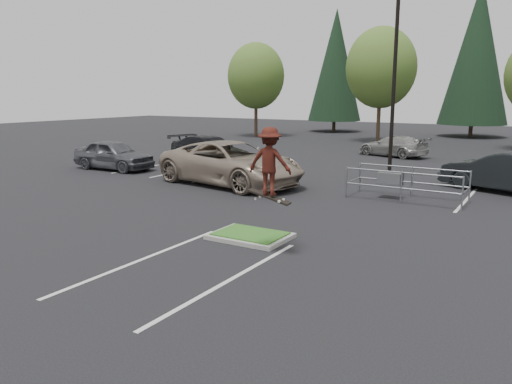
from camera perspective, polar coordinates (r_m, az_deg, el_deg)
The scene contains 15 objects.
ground at distance 14.53m, azimuth -0.65°, elevation -5.31°, with size 120.00×120.00×0.00m, color black.
grass_median at distance 14.51m, azimuth -0.65°, elevation -5.01°, with size 2.20×1.60×0.16m.
stall_lines at distance 20.29m, azimuth 5.09°, elevation -0.58°, with size 22.62×17.60×0.01m.
light_pole at distance 24.80m, azimuth 15.49°, elevation 11.80°, with size 0.70×0.60×10.12m.
decid_a at distance 48.97m, azimuth 0.00°, elevation 12.90°, with size 5.44×5.44×8.91m.
decid_b at distance 44.46m, azimuth 14.08°, elevation 13.34°, with size 5.89×5.89×9.64m.
conif_a at distance 56.14m, azimuth 9.08°, elevation 14.10°, with size 5.72×5.72×13.00m.
conif_b at distance 52.98m, azimuth 23.94°, elevation 14.30°, with size 6.38×6.38×14.50m.
cart_corral at distance 20.50m, azimuth 15.51°, elevation 1.42°, with size 4.46×1.64×1.26m.
skateboarder at distance 12.57m, azimuth 1.57°, elevation 3.46°, with size 1.20×0.80×1.94m.
car_l_tan at distance 22.97m, azimuth -2.91°, elevation 3.33°, with size 3.29×7.13×1.98m, color gray.
car_l_black at distance 29.27m, azimuth -5.42°, elevation 4.72°, with size 2.38×5.85×1.70m, color black.
car_l_grey at distance 28.60m, azimuth -15.96°, elevation 4.12°, with size 1.93×4.81×1.64m, color #4A4C51.
car_r_charc at distance 23.62m, azimuth 26.69°, elevation 2.07°, with size 1.84×5.28×1.74m, color black.
car_far_silver at distance 34.56m, azimuth 15.49°, elevation 5.08°, with size 1.92×4.73×1.37m, color #9E9D98.
Camera 1 is at (7.36, -11.83, 4.13)m, focal length 35.00 mm.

